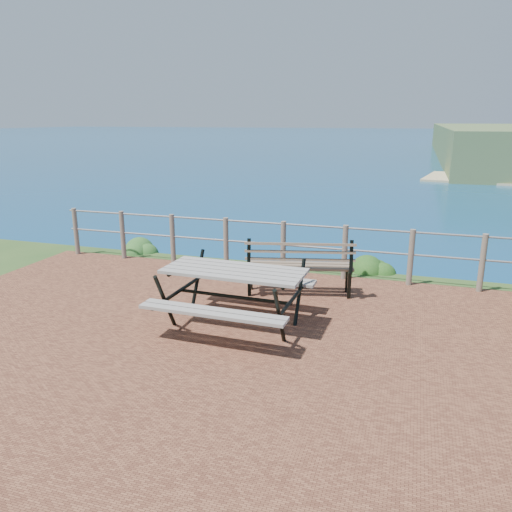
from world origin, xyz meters
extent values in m
cube|color=brown|center=(0.00, 0.00, 0.00)|extent=(10.00, 7.00, 0.12)
plane|color=#155C83|center=(0.00, 200.00, 0.00)|extent=(1200.00, 1200.00, 0.00)
cylinder|color=#6B5B4C|center=(-4.60, 3.35, 0.52)|extent=(0.10, 0.10, 1.00)
cylinder|color=#6B5B4C|center=(-3.45, 3.35, 0.52)|extent=(0.10, 0.10, 1.00)
cylinder|color=#6B5B4C|center=(-2.30, 3.35, 0.52)|extent=(0.10, 0.10, 1.00)
cylinder|color=#6B5B4C|center=(-1.15, 3.35, 0.52)|extent=(0.10, 0.10, 1.00)
cylinder|color=#6B5B4C|center=(0.00, 3.35, 0.52)|extent=(0.10, 0.10, 1.00)
cylinder|color=#6B5B4C|center=(1.15, 3.35, 0.52)|extent=(0.10, 0.10, 1.00)
cylinder|color=#6B5B4C|center=(2.30, 3.35, 0.52)|extent=(0.10, 0.10, 1.00)
cylinder|color=#6B5B4C|center=(3.45, 3.35, 0.52)|extent=(0.10, 0.10, 1.00)
cylinder|color=slate|center=(0.00, 3.35, 0.97)|extent=(9.40, 0.04, 0.04)
cylinder|color=slate|center=(0.00, 3.35, 0.57)|extent=(9.40, 0.04, 0.04)
cube|color=gray|center=(-0.03, 0.74, 0.82)|extent=(1.98, 0.86, 0.04)
cube|color=gray|center=(-0.03, 0.74, 0.50)|extent=(1.96, 0.34, 0.04)
cube|color=gray|center=(-0.03, 0.74, 0.50)|extent=(1.96, 0.34, 0.04)
cylinder|color=black|center=(-0.03, 0.74, 0.44)|extent=(1.69, 0.10, 0.05)
cube|color=brown|center=(0.55, 2.30, 0.50)|extent=(1.82, 0.84, 0.04)
cube|color=brown|center=(0.55, 2.30, 0.81)|extent=(1.74, 0.54, 0.40)
cube|color=black|center=(0.55, 2.30, 0.26)|extent=(0.07, 0.08, 0.48)
cube|color=black|center=(0.55, 2.30, 0.26)|extent=(0.07, 0.08, 0.48)
cube|color=black|center=(0.55, 2.30, 0.26)|extent=(0.07, 0.08, 0.48)
cube|color=black|center=(0.55, 2.30, 0.26)|extent=(0.07, 0.08, 0.48)
ellipsoid|color=#2E5B22|center=(-3.35, 3.93, 0.00)|extent=(0.73, 0.73, 0.46)
ellipsoid|color=#1A4716|center=(1.77, 4.05, 0.00)|extent=(0.85, 0.85, 0.63)
camera|label=1|loc=(2.26, -5.45, 2.86)|focal=35.00mm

